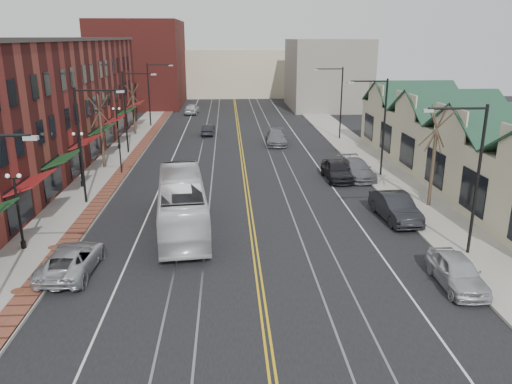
{
  "coord_description": "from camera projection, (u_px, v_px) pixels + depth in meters",
  "views": [
    {
      "loc": [
        -1.42,
        -18.16,
        11.33
      ],
      "look_at": [
        0.31,
        11.75,
        2.0
      ],
      "focal_mm": 35.0,
      "sensor_mm": 36.0,
      "label": 1
    }
  ],
  "objects": [
    {
      "name": "manhole_mid",
      "position": [
        18.0,
        291.0,
        22.95
      ],
      "size": [
        0.6,
        0.6,
        0.02
      ],
      "primitive_type": "cylinder",
      "color": "#592D19",
      "rests_on": "sidewalk_left"
    },
    {
      "name": "distant_car_right",
      "position": [
        276.0,
        138.0,
        54.72
      ],
      "size": [
        2.44,
        5.44,
        1.55
      ],
      "primitive_type": "imported",
      "rotation": [
        0.0,
        0.0,
        -0.05
      ],
      "color": "slate",
      "rests_on": "ground"
    },
    {
      "name": "parked_car_b",
      "position": [
        395.0,
        207.0,
        32.08
      ],
      "size": [
        2.19,
        5.3,
        1.71
      ],
      "primitive_type": "imported",
      "rotation": [
        0.0,
        0.0,
        0.07
      ],
      "color": "black",
      "rests_on": "ground"
    },
    {
      "name": "sidewalk_right",
      "position": [
        394.0,
        182.0,
        40.46
      ],
      "size": [
        4.0,
        120.0,
        0.15
      ],
      "primitive_type": "cube",
      "color": "gray",
      "rests_on": "ground"
    },
    {
      "name": "streetlight_r_2",
      "position": [
        338.0,
        96.0,
        56.09
      ],
      "size": [
        3.33,
        0.25,
        8.0
      ],
      "color": "black",
      "rests_on": "sidewalk_right"
    },
    {
      "name": "parked_suv",
      "position": [
        72.0,
        260.0,
        24.85
      ],
      "size": [
        2.52,
        5.19,
        1.42
      ],
      "primitive_type": "imported",
      "rotation": [
        0.0,
        0.0,
        3.11
      ],
      "color": "#B2B5BA",
      "rests_on": "ground"
    },
    {
      "name": "building_right",
      "position": [
        469.0,
        154.0,
        40.13
      ],
      "size": [
        8.0,
        36.0,
        4.6
      ],
      "primitive_type": "cube",
      "color": "beige",
      "rests_on": "ground"
    },
    {
      "name": "parked_car_a",
      "position": [
        457.0,
        271.0,
        23.52
      ],
      "size": [
        1.91,
        4.47,
        1.5
      ],
      "primitive_type": "imported",
      "rotation": [
        0.0,
        0.0,
        -0.03
      ],
      "color": "#B3B5BB",
      "rests_on": "ground"
    },
    {
      "name": "manhole_far",
      "position": [
        53.0,
        247.0,
        27.71
      ],
      "size": [
        0.6,
        0.6,
        0.02
      ],
      "primitive_type": "cylinder",
      "color": "#592D19",
      "rests_on": "sidewalk_left"
    },
    {
      "name": "lamppost_l_2",
      "position": [
        80.0,
        161.0,
        38.45
      ],
      "size": [
        0.84,
        0.28,
        4.27
      ],
      "color": "black",
      "rests_on": "sidewalk_left"
    },
    {
      "name": "backdrop_mid",
      "position": [
        233.0,
        72.0,
        100.43
      ],
      "size": [
        22.0,
        14.0,
        9.0
      ],
      "primitive_type": "cube",
      "color": "beige",
      "rests_on": "ground"
    },
    {
      "name": "streetlight_l_1",
      "position": [
        86.0,
        134.0,
        33.9
      ],
      "size": [
        3.33,
        0.25,
        8.0
      ],
      "color": "black",
      "rests_on": "sidewalk_left"
    },
    {
      "name": "lamppost_l_1",
      "position": [
        19.0,
        213.0,
        27.02
      ],
      "size": [
        0.84,
        0.28,
        4.27
      ],
      "color": "black",
      "rests_on": "sidewalk_left"
    },
    {
      "name": "sidewalk_left",
      "position": [
        94.0,
        187.0,
        39.13
      ],
      "size": [
        4.0,
        120.0,
        0.15
      ],
      "primitive_type": "cube",
      "color": "gray",
      "rests_on": "ground"
    },
    {
      "name": "parked_car_d",
      "position": [
        337.0,
        170.0,
        41.14
      ],
      "size": [
        2.09,
        4.95,
        1.67
      ],
      "primitive_type": "imported",
      "rotation": [
        0.0,
        0.0,
        0.03
      ],
      "color": "black",
      "rests_on": "ground"
    },
    {
      "name": "streetlight_r_0",
      "position": [
        471.0,
        165.0,
        25.59
      ],
      "size": [
        3.33,
        0.25,
        8.0
      ],
      "color": "black",
      "rests_on": "sidewalk_right"
    },
    {
      "name": "lamppost_l_3",
      "position": [
        118.0,
        129.0,
        51.8
      ],
      "size": [
        0.84,
        0.28,
        4.27
      ],
      "color": "black",
      "rests_on": "sidewalk_left"
    },
    {
      "name": "parked_car_c",
      "position": [
        356.0,
        169.0,
        41.66
      ],
      "size": [
        2.63,
        5.51,
        1.55
      ],
      "primitive_type": "imported",
      "rotation": [
        0.0,
        0.0,
        0.09
      ],
      "color": "slate",
      "rests_on": "ground"
    },
    {
      "name": "streetlight_l_3",
      "position": [
        152.0,
        88.0,
        64.4
      ],
      "size": [
        3.33,
        0.25,
        8.0
      ],
      "color": "black",
      "rests_on": "sidewalk_left"
    },
    {
      "name": "traffic_signal",
      "position": [
        120.0,
        148.0,
        42.35
      ],
      "size": [
        0.18,
        0.15,
        3.8
      ],
      "color": "black",
      "rests_on": "sidewalk_left"
    },
    {
      "name": "distant_car_far",
      "position": [
        192.0,
        109.0,
        76.45
      ],
      "size": [
        2.21,
        4.82,
        1.6
      ],
      "primitive_type": "imported",
      "rotation": [
        0.0,
        0.0,
        3.07
      ],
      "color": "silver",
      "rests_on": "ground"
    },
    {
      "name": "streetlight_l_2",
      "position": [
        129.0,
        104.0,
        49.15
      ],
      "size": [
        3.33,
        0.25,
        8.0
      ],
      "color": "black",
      "rests_on": "sidewalk_left"
    },
    {
      "name": "tree_right_mid",
      "position": [
        434.0,
        154.0,
        33.67
      ],
      "size": [
        1.9,
        1.46,
        6.93
      ],
      "color": "#382B21",
      "rests_on": "sidewalk_right"
    },
    {
      "name": "tree_left_near",
      "position": [
        101.0,
        130.0,
        43.8
      ],
      "size": [
        1.78,
        1.37,
        6.48
      ],
      "color": "#382B21",
      "rests_on": "sidewalk_left"
    },
    {
      "name": "tree_left_far",
      "position": [
        134.0,
        108.0,
        59.12
      ],
      "size": [
        1.66,
        1.28,
        6.02
      ],
      "color": "#382B21",
      "rests_on": "sidewalk_left"
    },
    {
      "name": "transit_bus",
      "position": [
        182.0,
        203.0,
        30.48
      ],
      "size": [
        3.9,
        11.71,
        3.2
      ],
      "primitive_type": "imported",
      "rotation": [
        0.0,
        0.0,
        3.25
      ],
      "color": "silver",
      "rests_on": "ground"
    },
    {
      "name": "streetlight_r_1",
      "position": [
        379.0,
        117.0,
        40.84
      ],
      "size": [
        3.33,
        0.25,
        8.0
      ],
      "color": "black",
      "rests_on": "sidewalk_right"
    },
    {
      "name": "backdrop_right",
      "position": [
        326.0,
        74.0,
        81.9
      ],
      "size": [
        12.0,
        16.0,
        11.0
      ],
      "primitive_type": "cube",
      "color": "slate",
      "rests_on": "ground"
    },
    {
      "name": "building_left",
      "position": [
        27.0,
        106.0,
        43.8
      ],
      "size": [
        10.0,
        50.0,
        11.0
      ],
      "primitive_type": "cube",
      "color": "maroon",
      "rests_on": "ground"
    },
    {
      "name": "backdrop_left",
      "position": [
        140.0,
        64.0,
        84.51
      ],
      "size": [
        14.0,
        18.0,
        14.0
      ],
      "primitive_type": "cube",
      "color": "maroon",
      "rests_on": "ground"
    },
    {
      "name": "ground",
      "position": [
        265.0,
        322.0,
        20.75
      ],
      "size": [
        160.0,
        160.0,
        0.0
      ],
      "primitive_type": "plane",
      "color": "black",
      "rests_on": "ground"
    },
    {
      "name": "distant_car_left",
      "position": [
        208.0,
        130.0,
        60.06
      ],
      "size": [
        1.56,
        3.94,
        1.27
      ],
      "primitive_type": "imported",
      "rotation": [
        0.0,
        0.0,
        3.09
      ],
      "color": "black",
      "rests_on": "ground"
    }
  ]
}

